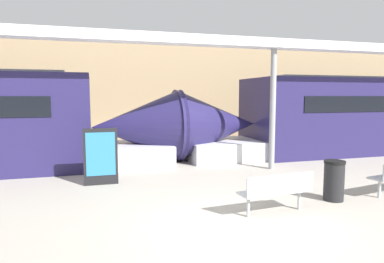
{
  "coord_description": "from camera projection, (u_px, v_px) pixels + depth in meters",
  "views": [
    {
      "loc": [
        -2.48,
        -5.57,
        2.4
      ],
      "look_at": [
        0.22,
        3.66,
        1.4
      ],
      "focal_mm": 32.0,
      "sensor_mm": 36.0,
      "label": 1
    }
  ],
  "objects": [
    {
      "name": "station_wall",
      "position": [
        143.0,
        94.0,
        17.13
      ],
      "size": [
        56.0,
        0.2,
        5.0
      ],
      "primitive_type": "cube",
      "color": "#9E8460",
      "rests_on": "ground_plane"
    },
    {
      "name": "bench_near",
      "position": [
        277.0,
        189.0,
        6.92
      ],
      "size": [
        1.59,
        0.59,
        0.85
      ],
      "rotation": [
        0.0,
        0.0,
        0.09
      ],
      "color": "#ADB2B7",
      "rests_on": "ground_plane"
    },
    {
      "name": "ground_plane",
      "position": [
        237.0,
        228.0,
        6.26
      ],
      "size": [
        60.0,
        60.0,
        0.0
      ],
      "primitive_type": "plane",
      "color": "#A8A093"
    },
    {
      "name": "poster_board",
      "position": [
        101.0,
        156.0,
        9.21
      ],
      "size": [
        0.9,
        0.07,
        1.54
      ],
      "color": "black",
      "rests_on": "ground_plane"
    },
    {
      "name": "support_column_near",
      "position": [
        273.0,
        110.0,
        11.1
      ],
      "size": [
        0.19,
        0.19,
        3.91
      ],
      "primitive_type": "cylinder",
      "color": "gray",
      "rests_on": "ground_plane"
    },
    {
      "name": "trash_bin",
      "position": [
        334.0,
        180.0,
        7.86
      ],
      "size": [
        0.47,
        0.47,
        0.93
      ],
      "color": "black",
      "rests_on": "ground_plane"
    },
    {
      "name": "canopy_beam",
      "position": [
        274.0,
        44.0,
        10.88
      ],
      "size": [
        28.0,
        0.6,
        0.28
      ],
      "primitive_type": "cube",
      "color": "silver",
      "rests_on": "support_column_near"
    }
  ]
}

